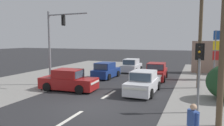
# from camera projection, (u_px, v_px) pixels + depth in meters

# --- Properties ---
(ground_plane) EXTENTS (140.00, 140.00, 0.00)m
(ground_plane) POSITION_uv_depth(u_px,v_px,m) (89.00, 107.00, 12.19)
(ground_plane) COLOR #28282B
(lane_dash_near) EXTENTS (0.20, 2.40, 0.01)m
(lane_dash_near) POSITION_uv_depth(u_px,v_px,m) (70.00, 119.00, 10.33)
(lane_dash_near) COLOR silver
(lane_dash_near) RESTS_ON ground
(lane_dash_mid) EXTENTS (0.20, 2.40, 0.01)m
(lane_dash_mid) POSITION_uv_depth(u_px,v_px,m) (109.00, 94.00, 14.97)
(lane_dash_mid) COLOR silver
(lane_dash_mid) RESTS_ON ground
(lane_dash_far) EXTENTS (0.20, 2.40, 0.01)m
(lane_dash_far) POSITION_uv_depth(u_px,v_px,m) (130.00, 81.00, 19.60)
(lane_dash_far) COLOR silver
(lane_dash_far) RESTS_ON ground
(kerb_left_verge) EXTENTS (8.00, 40.00, 0.02)m
(kerb_left_verge) POSITION_uv_depth(u_px,v_px,m) (23.00, 83.00, 18.95)
(kerb_left_verge) COLOR gray
(kerb_left_verge) RESTS_ON ground
(utility_pole_midground_right) EXTENTS (1.80, 0.26, 9.98)m
(utility_pole_midground_right) POSITION_uv_depth(u_px,v_px,m) (201.00, 20.00, 16.33)
(utility_pole_midground_right) COLOR brown
(utility_pole_midground_right) RESTS_ON ground
(traffic_signal_mast) EXTENTS (3.69, 0.44, 6.00)m
(traffic_signal_mast) POSITION_uv_depth(u_px,v_px,m) (55.00, 38.00, 17.57)
(traffic_signal_mast) COLOR slate
(traffic_signal_mast) RESTS_ON ground
(pedestal_signal_right_kerb) EXTENTS (0.44, 0.31, 3.56)m
(pedestal_signal_right_kerb) POSITION_uv_depth(u_px,v_px,m) (199.00, 66.00, 10.89)
(pedestal_signal_right_kerb) COLOR slate
(pedestal_signal_right_kerb) RESTS_ON ground
(sedan_oncoming_near) EXTENTS (1.95, 4.27, 1.56)m
(sedan_oncoming_near) POSITION_uv_depth(u_px,v_px,m) (143.00, 83.00, 15.36)
(sedan_oncoming_near) COLOR silver
(sedan_oncoming_near) RESTS_ON ground
(sedan_oncoming_mid) EXTENTS (4.31, 2.04, 1.56)m
(sedan_oncoming_mid) POSITION_uv_depth(u_px,v_px,m) (69.00, 81.00, 16.16)
(sedan_oncoming_mid) COLOR maroon
(sedan_oncoming_mid) RESTS_ON ground
(hatchback_crossing_left) EXTENTS (1.90, 3.70, 1.53)m
(hatchback_crossing_left) POSITION_uv_depth(u_px,v_px,m) (106.00, 71.00, 21.40)
(hatchback_crossing_left) COLOR navy
(hatchback_crossing_left) RESTS_ON ground
(sedan_kerbside_parked) EXTENTS (2.04, 4.31, 1.56)m
(sedan_kerbside_parked) POSITION_uv_depth(u_px,v_px,m) (156.00, 72.00, 20.55)
(sedan_kerbside_parked) COLOR maroon
(sedan_kerbside_parked) RESTS_ON ground
(hatchback_receding_far) EXTENTS (1.79, 3.64, 1.53)m
(hatchback_receding_far) POSITION_uv_depth(u_px,v_px,m) (132.00, 66.00, 25.44)
(hatchback_receding_far) COLOR silver
(hatchback_receding_far) RESTS_ON ground
(pedestrian_at_kerb) EXTENTS (0.39, 0.47, 1.63)m
(pedestrian_at_kerb) POSITION_uv_depth(u_px,v_px,m) (193.00, 124.00, 7.25)
(pedestrian_at_kerb) COLOR #47423D
(pedestrian_at_kerb) RESTS_ON ground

